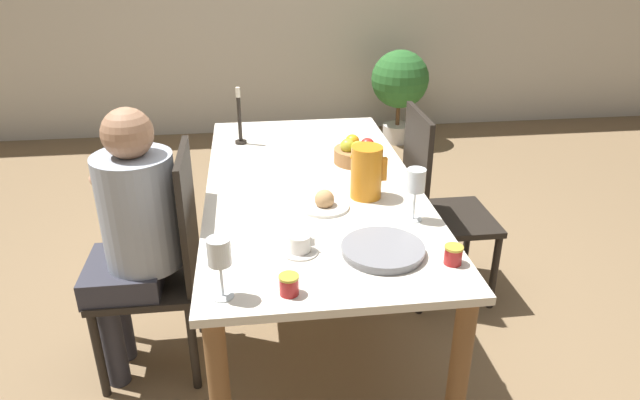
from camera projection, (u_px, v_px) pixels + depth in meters
name	position (u px, v px, depth m)	size (l,w,h in m)	color
ground_plane	(313.00, 319.00, 2.82)	(20.00, 20.00, 0.00)	#7F6647
dining_table	(312.00, 202.00, 2.54)	(0.92, 1.85, 0.73)	silver
chair_person_side	(164.00, 262.00, 2.34)	(0.42, 0.42, 0.98)	black
chair_opposite	(436.00, 205.00, 2.83)	(0.42, 0.42, 0.98)	black
person_seated	(133.00, 227.00, 2.22)	(0.39, 0.41, 1.17)	#33333D
red_pitcher	(366.00, 172.00, 2.33)	(0.15, 0.13, 0.22)	orange
wine_glass_water	(416.00, 183.00, 2.12)	(0.07, 0.07, 0.21)	white
wine_glass_juice	(219.00, 255.00, 1.67)	(0.07, 0.07, 0.20)	white
teacup_near_person	(300.00, 245.00, 1.96)	(0.13, 0.13, 0.07)	silver
serving_tray	(383.00, 250.00, 1.95)	(0.29, 0.29, 0.03)	gray
bread_plate	(324.00, 203.00, 2.27)	(0.20, 0.20, 0.08)	silver
jam_jar_amber	(289.00, 284.00, 1.73)	(0.06, 0.06, 0.07)	#A81E1E
jam_jar_red	(453.00, 254.00, 1.89)	(0.06, 0.06, 0.07)	#A81E1E
fruit_bowl	(357.00, 152.00, 2.71)	(0.22, 0.22, 0.12)	#9E6B3D
candlestick_tall	(240.00, 122.00, 2.92)	(0.06, 0.06, 0.30)	black
potted_plant	(400.00, 83.00, 4.96)	(0.50, 0.50, 0.82)	beige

